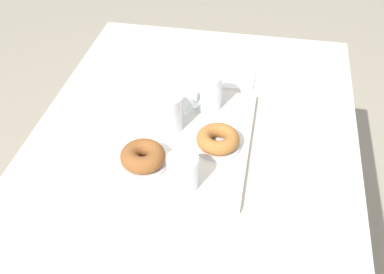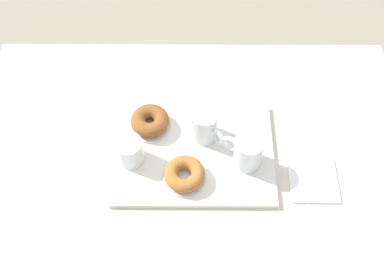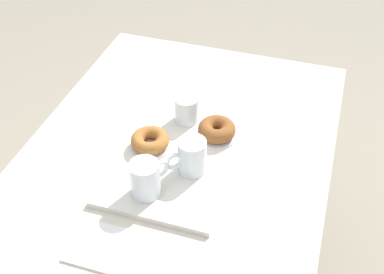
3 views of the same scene
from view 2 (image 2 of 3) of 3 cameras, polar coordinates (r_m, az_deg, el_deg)
ground_plane at (r=2.00m, az=-0.09°, el=-13.58°), size 6.00×6.00×0.00m
dining_table at (r=1.41m, az=-0.13°, el=-5.10°), size 1.21×0.84×0.76m
serving_tray at (r=1.31m, az=0.19°, el=-1.98°), size 0.43×0.32×0.02m
tea_mug_left at (r=1.29m, az=1.50°, el=1.35°), size 0.09×0.10×0.10m
tea_mug_right at (r=1.25m, az=6.59°, el=-1.84°), size 0.11×0.08×0.10m
water_glass_near at (r=1.27m, az=-7.41°, el=-1.78°), size 0.07×0.07×0.08m
donut_plate_left at (r=1.26m, az=-0.88°, el=-4.89°), size 0.11×0.11×0.01m
sugar_donut_left at (r=1.24m, az=-0.89°, el=-4.42°), size 0.11×0.11×0.04m
donut_plate_right at (r=1.34m, az=-4.95°, el=1.33°), size 0.11×0.11×0.01m
sugar_donut_right at (r=1.32m, az=-5.02°, el=1.93°), size 0.11×0.11×0.04m
paper_napkin at (r=1.31m, az=14.22°, el=-4.95°), size 0.13×0.14×0.01m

